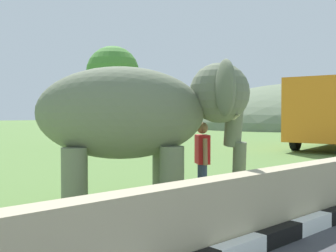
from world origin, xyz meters
name	(u,v)px	position (x,y,z in m)	size (l,w,h in m)	color
barrier_parapet	(176,227)	(2.00, 3.81, 0.50)	(28.00, 0.36, 1.00)	tan
elephant	(142,115)	(3.51, 6.34, 1.81)	(3.95, 3.52, 2.81)	#687159
person_handler	(202,158)	(4.79, 6.00, 0.93)	(0.45, 0.60, 1.66)	navy
bus_orange	(336,109)	(20.22, 10.58, 2.08)	(9.45, 4.17, 3.50)	orange
tree_distant	(113,73)	(11.88, 19.33, 4.06)	(2.93, 2.93, 5.56)	brown
hill_east	(322,126)	(55.00, 29.12, 0.00)	(45.42, 36.34, 12.48)	#647257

